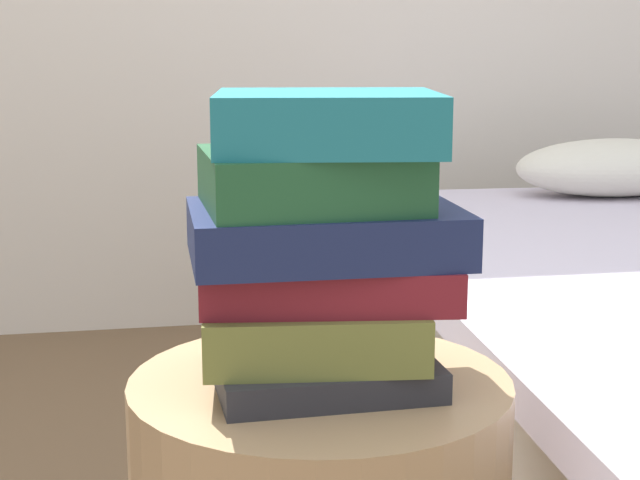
# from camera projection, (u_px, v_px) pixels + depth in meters

# --- Properties ---
(book_charcoal) EXTENTS (0.25, 0.21, 0.03)m
(book_charcoal) POSITION_uv_depth(u_px,v_px,m) (323.00, 368.00, 1.11)
(book_charcoal) COLOR #28282D
(book_charcoal) RESTS_ON side_table
(book_olive) EXTENTS (0.26, 0.23, 0.06)m
(book_olive) POSITION_uv_depth(u_px,v_px,m) (313.00, 326.00, 1.11)
(book_olive) COLOR olive
(book_olive) RESTS_ON book_charcoal
(book_maroon) EXTENTS (0.30, 0.19, 0.05)m
(book_maroon) POSITION_uv_depth(u_px,v_px,m) (329.00, 281.00, 1.09)
(book_maroon) COLOR maroon
(book_maroon) RESTS_ON book_olive
(book_navy) EXTENTS (0.30, 0.21, 0.06)m
(book_navy) POSITION_uv_depth(u_px,v_px,m) (324.00, 232.00, 1.09)
(book_navy) COLOR #19234C
(book_navy) RESTS_ON book_maroon
(book_forest) EXTENTS (0.24, 0.21, 0.06)m
(book_forest) POSITION_uv_depth(u_px,v_px,m) (310.00, 179.00, 1.08)
(book_forest) COLOR #1E512D
(book_forest) RESTS_ON book_navy
(book_teal) EXTENTS (0.27, 0.23, 0.06)m
(book_teal) POSITION_uv_depth(u_px,v_px,m) (327.00, 122.00, 1.07)
(book_teal) COLOR #1E727F
(book_teal) RESTS_ON book_forest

